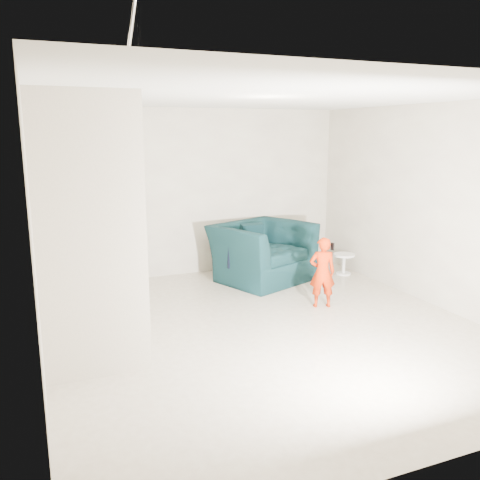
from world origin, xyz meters
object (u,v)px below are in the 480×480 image
Objects in this scene: side_table at (344,261)px; staircase at (84,258)px; armchair at (262,252)px; toddler at (322,272)px.

side_table is 0.10× the size of staircase.
staircase is (-2.83, -1.37, 0.49)m from armchair.
side_table is (1.39, -0.22, -0.22)m from armchair.
armchair is 4.00× the size of side_table.
side_table is (1.18, 1.24, -0.25)m from toddler.
staircase is (-3.04, 0.09, 0.47)m from toddler.
staircase reaches higher than side_table.
staircase is at bearing 17.78° from toddler.
toddler is 1.73m from side_table.
armchair is 0.39× the size of staircase.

